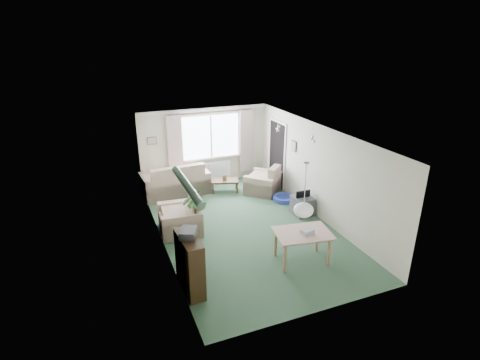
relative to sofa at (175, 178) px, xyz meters
name	(u,v)px	position (x,y,z in m)	size (l,w,h in m)	color
ground	(245,227)	(1.10, -2.75, -0.48)	(6.50, 6.50, 0.00)	#2F4F37
window	(211,137)	(1.30, 0.48, 1.02)	(1.80, 0.03, 1.30)	white
curtain_rod	(211,112)	(1.30, 0.40, 1.79)	(2.60, 0.03, 0.03)	black
curtain_left	(175,148)	(0.15, 0.38, 0.79)	(0.45, 0.08, 2.00)	beige
curtain_right	(246,141)	(2.45, 0.38, 0.79)	(0.45, 0.08, 2.00)	beige
radiator	(212,170)	(1.30, 0.44, -0.08)	(1.20, 0.10, 0.55)	white
doorway	(277,155)	(3.08, -0.55, 0.52)	(0.03, 0.95, 2.00)	black
pendant_lamp	(303,210)	(1.30, -5.05, 1.00)	(0.36, 0.36, 0.36)	white
tinsel_garland	(187,186)	(-0.82, -5.05, 1.80)	(1.60, 1.60, 0.12)	#196626
bauble_cluster_a	(278,127)	(2.40, -1.85, 1.74)	(0.20, 0.20, 0.20)	silver
bauble_cluster_b	(313,137)	(2.70, -3.05, 1.74)	(0.20, 0.20, 0.20)	silver
wall_picture_back	(152,141)	(-0.50, 0.48, 1.07)	(0.28, 0.03, 0.22)	brown
wall_picture_right	(294,146)	(3.08, -1.55, 1.07)	(0.03, 0.24, 0.30)	brown
sofa	(175,178)	(0.00, 0.00, 0.00)	(1.92, 1.02, 0.96)	beige
armchair_corner	(263,179)	(2.46, -0.89, -0.06)	(0.95, 0.90, 0.85)	#BCAE8E
armchair_left	(180,214)	(-0.40, -2.32, -0.03)	(1.00, 0.95, 0.90)	beige
coffee_table	(225,186)	(1.42, -0.41, -0.30)	(0.82, 0.46, 0.37)	black
photo_frame	(224,178)	(1.40, -0.44, -0.03)	(0.12, 0.02, 0.16)	brown
bookshelf	(190,264)	(-0.74, -4.58, 0.07)	(0.30, 0.90, 1.10)	black
hifi_box	(188,233)	(-0.73, -4.54, 0.69)	(0.28, 0.35, 0.14)	#35373A
houseplant	(195,212)	(-0.12, -2.74, 0.17)	(0.56, 0.56, 1.30)	#1C5126
dining_table	(302,247)	(1.65, -4.52, -0.16)	(1.04, 0.69, 0.65)	#998953
gift_box	(307,232)	(1.71, -4.60, 0.23)	(0.25, 0.18, 0.12)	#B6B7C1
tv_cube	(302,206)	(2.80, -2.62, -0.24)	(0.48, 0.53, 0.48)	#323237
pet_bed	(283,199)	(2.75, -1.68, -0.42)	(0.61, 0.61, 0.12)	navy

